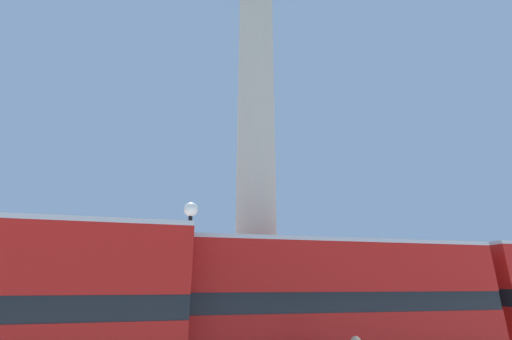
# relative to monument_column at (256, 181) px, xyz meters

# --- Properties ---
(monument_column) EXTENTS (5.16, 5.16, 22.18)m
(monument_column) POSITION_rel_monument_column_xyz_m (0.00, 0.00, 0.00)
(monument_column) COLOR #BCB29E
(monument_column) RESTS_ON ground_plane
(bus_a) EXTENTS (10.60, 3.14, 4.28)m
(bus_a) POSITION_rel_monument_column_xyz_m (1.21, -4.34, -5.17)
(bus_a) COLOR red
(bus_a) RESTS_ON ground_plane
(street_lamp) EXTENTS (0.51, 0.51, 5.74)m
(street_lamp) POSITION_rel_monument_column_xyz_m (-3.13, -2.55, -3.86)
(street_lamp) COLOR black
(street_lamp) RESTS_ON ground_plane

